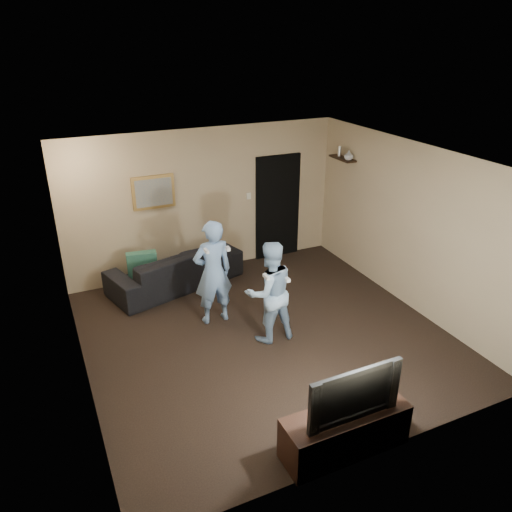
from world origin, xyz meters
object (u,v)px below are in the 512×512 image
television (349,389)px  wii_player_left (213,272)px  wii_player_right (269,292)px  tv_console (345,431)px  sofa (175,267)px

television → wii_player_left: size_ratio=0.64×
wii_player_right → tv_console: bearing=-95.3°
sofa → wii_player_left: bearing=82.9°
tv_console → wii_player_left: bearing=96.3°
television → wii_player_left: (-0.34, 3.02, 0.02)m
sofa → tv_console: size_ratio=1.67×
television → wii_player_left: bearing=96.3°
sofa → tv_console: sofa is taller
television → wii_player_left: 3.04m
tv_console → television: bearing=-0.1°
sofa → wii_player_right: bearing=93.8°
television → wii_player_right: (0.21, 2.24, -0.05)m
television → tv_console: bearing=179.9°
television → wii_player_right: size_ratio=0.70×
wii_player_left → sofa: bearing=98.5°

